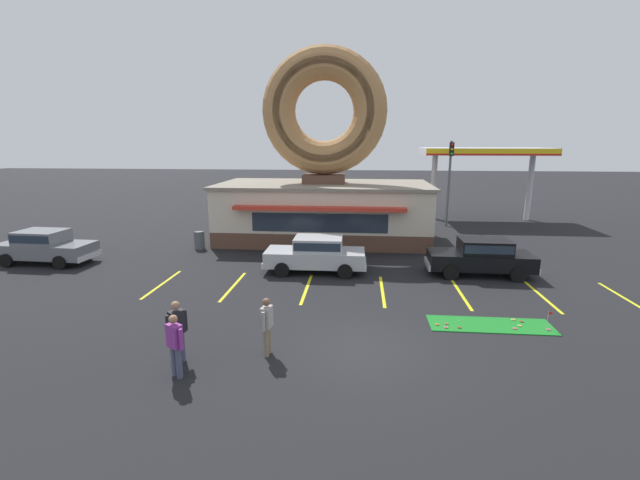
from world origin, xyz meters
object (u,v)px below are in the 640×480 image
(car_grey, at_px, (45,245))
(pedestrian_leather_jacket_man, at_px, (175,343))
(golf_ball, at_px, (459,321))
(trash_bin, at_px, (199,240))
(car_black, at_px, (481,255))
(car_silver, at_px, (316,253))
(pedestrian_blue_sweater_man, at_px, (177,329))
(pedestrian_hooded_kid, at_px, (267,324))
(traffic_light_pole, at_px, (450,172))
(putting_flag_pin, at_px, (549,316))

(car_grey, distance_m, pedestrian_leather_jacket_man, 14.12)
(golf_ball, bearing_deg, trash_bin, 143.85)
(car_black, bearing_deg, car_silver, -178.14)
(car_grey, relative_size, car_silver, 1.01)
(pedestrian_blue_sweater_man, bearing_deg, pedestrian_hooded_kid, 15.96)
(pedestrian_hooded_kid, height_order, traffic_light_pole, traffic_light_pole)
(golf_ball, xyz_separation_m, trash_bin, (-11.98, 8.75, 0.45))
(pedestrian_blue_sweater_man, distance_m, pedestrian_leather_jacket_man, 0.73)
(traffic_light_pole, bearing_deg, pedestrian_blue_sweater_man, -118.25)
(golf_ball, bearing_deg, pedestrian_leather_jacket_man, -152.57)
(putting_flag_pin, xyz_separation_m, traffic_light_pole, (0.11, 16.89, 3.27))
(golf_ball, relative_size, traffic_light_pole, 0.01)
(golf_ball, relative_size, putting_flag_pin, 0.08)
(putting_flag_pin, distance_m, pedestrian_blue_sweater_man, 11.05)
(putting_flag_pin, distance_m, pedestrian_leather_jacket_man, 11.04)
(putting_flag_pin, height_order, car_grey, car_grey)
(car_black, height_order, traffic_light_pole, traffic_light_pole)
(golf_ball, relative_size, pedestrian_leather_jacket_man, 0.03)
(car_grey, height_order, pedestrian_leather_jacket_man, pedestrian_leather_jacket_man)
(putting_flag_pin, distance_m, car_silver, 9.50)
(putting_flag_pin, height_order, pedestrian_blue_sweater_man, pedestrian_blue_sweater_man)
(pedestrian_leather_jacket_man, distance_m, traffic_light_pole, 23.31)
(car_grey, distance_m, car_silver, 13.14)
(car_silver, height_order, traffic_light_pole, traffic_light_pole)
(car_grey, relative_size, trash_bin, 4.74)
(golf_ball, height_order, traffic_light_pole, traffic_light_pole)
(putting_flag_pin, bearing_deg, car_silver, 145.47)
(car_grey, height_order, trash_bin, car_grey)
(golf_ball, xyz_separation_m, car_grey, (-18.32, 5.33, 0.82))
(car_silver, relative_size, trash_bin, 4.69)
(traffic_light_pole, bearing_deg, trash_bin, -151.91)
(trash_bin, relative_size, traffic_light_pole, 0.17)
(car_silver, xyz_separation_m, pedestrian_hooded_kid, (-0.55, -7.80, 0.03))
(trash_bin, bearing_deg, traffic_light_pole, 28.09)
(pedestrian_hooded_kid, height_order, pedestrian_leather_jacket_man, pedestrian_hooded_kid)
(putting_flag_pin, relative_size, car_silver, 0.12)
(golf_ball, distance_m, pedestrian_hooded_kid, 6.40)
(car_grey, bearing_deg, pedestrian_leather_jacket_man, -41.46)
(pedestrian_blue_sweater_man, distance_m, traffic_light_pole, 22.81)
(car_grey, height_order, pedestrian_hooded_kid, pedestrian_hooded_kid)
(car_silver, relative_size, pedestrian_leather_jacket_man, 2.80)
(putting_flag_pin, relative_size, pedestrian_blue_sweater_man, 0.32)
(car_black, bearing_deg, pedestrian_hooded_kid, -134.13)
(trash_bin, bearing_deg, car_silver, -28.24)
(pedestrian_hooded_kid, xyz_separation_m, traffic_light_pole, (8.48, 19.30, 2.81))
(pedestrian_leather_jacket_man, xyz_separation_m, trash_bin, (-4.24, 12.77, -0.40))
(car_grey, height_order, car_black, same)
(trash_bin, xyz_separation_m, traffic_light_pole, (14.72, 7.86, 3.21))
(putting_flag_pin, height_order, car_silver, car_silver)
(pedestrian_blue_sweater_man, bearing_deg, golf_ball, 22.68)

